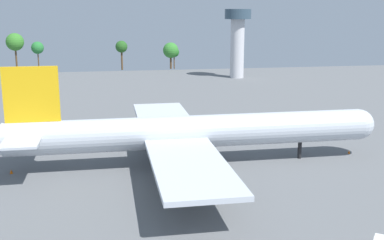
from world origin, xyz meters
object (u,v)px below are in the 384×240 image
(safety_cone_nose, at_px, (349,152))
(control_tower, at_px, (238,36))
(cargo_airplane, at_px, (189,132))
(safety_cone_tail, at_px, (11,172))

(safety_cone_nose, xyz_separation_m, control_tower, (6.51, 103.29, 16.12))
(cargo_airplane, distance_m, safety_cone_nose, 31.30)
(cargo_airplane, bearing_deg, control_tower, 70.35)
(cargo_airplane, xyz_separation_m, safety_cone_tail, (-29.66, 0.44, -5.44))
(safety_cone_tail, relative_size, control_tower, 0.03)
(cargo_airplane, distance_m, safety_cone_tail, 30.16)
(cargo_airplane, relative_size, control_tower, 2.52)
(safety_cone_tail, bearing_deg, cargo_airplane, -0.84)
(cargo_airplane, bearing_deg, safety_cone_nose, 2.17)
(safety_cone_tail, xyz_separation_m, control_tower, (66.96, 104.02, 16.07))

